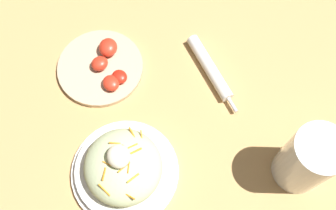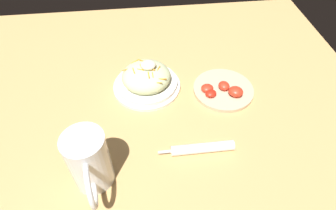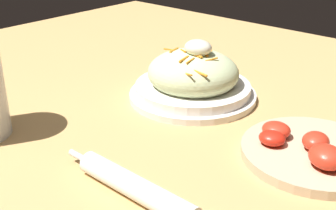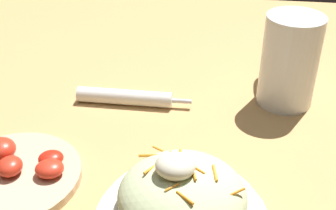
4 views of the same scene
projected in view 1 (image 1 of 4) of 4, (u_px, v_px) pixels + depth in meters
name	position (u px, v px, depth m)	size (l,w,h in m)	color
ground_plane	(194.00, 130.00, 0.87)	(1.43, 1.43, 0.00)	tan
salad_plate	(124.00, 168.00, 0.80)	(0.22, 0.22, 0.11)	white
beer_mug	(308.00, 160.00, 0.76)	(0.10, 0.18, 0.17)	white
napkin_roll	(210.00, 68.00, 0.91)	(0.21, 0.03, 0.03)	white
tomato_plate	(102.00, 67.00, 0.92)	(0.20, 0.20, 0.04)	#D1B28E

